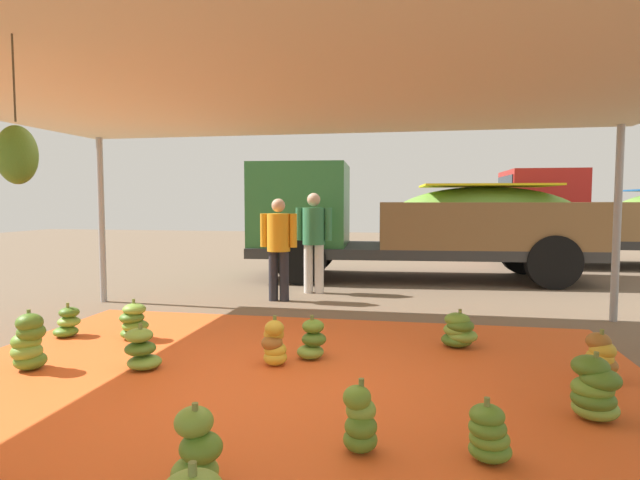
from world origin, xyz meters
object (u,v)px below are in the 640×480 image
object	(u,v)px
banana_bunch_9	(360,421)
worker_0	(314,235)
banana_bunch_2	(312,341)
banana_bunch_7	(29,343)
banana_bunch_0	(68,323)
banana_bunch_1	(459,331)
banana_bunch_4	(142,350)
banana_bunch_13	(489,435)
banana_bunch_12	(197,450)
banana_bunch_10	(274,344)
banana_bunch_11	(594,390)
worker_1	(279,241)
cargo_truck_main	(411,220)
banana_bunch_14	(134,323)
cargo_truck_far	(625,217)
banana_bunch_3	(601,359)

from	to	relation	value
banana_bunch_9	worker_0	distance (m)	6.05
banana_bunch_9	worker_0	size ratio (longest dim) A/B	0.27
banana_bunch_2	banana_bunch_7	distance (m)	2.73
banana_bunch_0	banana_bunch_1	bearing A→B (deg)	4.65
banana_bunch_4	banana_bunch_13	xyz separation A→B (m)	(3.05, -1.27, -0.01)
banana_bunch_7	banana_bunch_12	bearing A→B (deg)	-34.25
banana_bunch_10	banana_bunch_11	bearing A→B (deg)	-16.93
banana_bunch_13	worker_1	world-z (taller)	worker_1
banana_bunch_10	cargo_truck_main	size ratio (longest dim) A/B	0.07
banana_bunch_4	banana_bunch_9	xyz separation A→B (m)	(2.25, -1.30, 0.02)
banana_bunch_7	banana_bunch_13	world-z (taller)	banana_bunch_7
banana_bunch_10	cargo_truck_main	bearing A→B (deg)	79.00
banana_bunch_12	banana_bunch_14	distance (m)	3.52
banana_bunch_11	banana_bunch_12	distance (m)	2.88
banana_bunch_14	banana_bunch_7	bearing A→B (deg)	-108.06
banana_bunch_7	worker_1	xyz separation A→B (m)	(1.42, 3.90, 0.70)
banana_bunch_10	cargo_truck_far	world-z (taller)	cargo_truck_far
banana_bunch_14	cargo_truck_far	world-z (taller)	cargo_truck_far
banana_bunch_14	banana_bunch_13	bearing A→B (deg)	-31.40
banana_bunch_1	cargo_truck_main	bearing A→B (deg)	96.77
banana_bunch_1	banana_bunch_9	size ratio (longest dim) A/B	1.02
cargo_truck_far	banana_bunch_11	bearing A→B (deg)	-110.17
banana_bunch_9	cargo_truck_far	bearing A→B (deg)	63.94
banana_bunch_9	worker_1	size ratio (longest dim) A/B	0.29
cargo_truck_far	worker_1	size ratio (longest dim) A/B	3.74
banana_bunch_9	banana_bunch_14	distance (m)	3.69
banana_bunch_2	cargo_truck_main	bearing A→B (deg)	81.51
banana_bunch_13	cargo_truck_main	size ratio (longest dim) A/B	0.06
banana_bunch_1	banana_bunch_12	xyz separation A→B (m)	(-1.66, -3.23, 0.03)
banana_bunch_2	banana_bunch_10	distance (m)	0.43
banana_bunch_10	worker_0	size ratio (longest dim) A/B	0.28
banana_bunch_2	cargo_truck_far	distance (m)	11.02
banana_bunch_11	worker_0	distance (m)	5.93
banana_bunch_1	banana_bunch_14	world-z (taller)	banana_bunch_14
banana_bunch_12	banana_bunch_13	world-z (taller)	banana_bunch_12
banana_bunch_4	banana_bunch_11	distance (m)	3.93
banana_bunch_12	cargo_truck_main	bearing A→B (deg)	82.98
banana_bunch_3	banana_bunch_0	bearing A→B (deg)	174.41
banana_bunch_4	banana_bunch_7	world-z (taller)	banana_bunch_7
banana_bunch_12	worker_1	size ratio (longest dim) A/B	0.30
banana_bunch_0	cargo_truck_far	xyz separation A→B (m)	(9.16, 8.78, 1.06)
cargo_truck_main	banana_bunch_7	bearing A→B (deg)	-117.07
cargo_truck_main	banana_bunch_11	bearing A→B (deg)	-78.26
banana_bunch_1	banana_bunch_11	distance (m)	2.00
banana_bunch_4	worker_1	distance (m)	3.77
banana_bunch_7	worker_1	size ratio (longest dim) A/B	0.35
banana_bunch_11	banana_bunch_12	world-z (taller)	banana_bunch_11
banana_bunch_1	banana_bunch_14	bearing A→B (deg)	-174.51
banana_bunch_13	worker_0	xyz separation A→B (m)	(-2.26, 5.78, 0.85)
banana_bunch_3	banana_bunch_12	xyz separation A→B (m)	(-2.83, -2.30, 0.00)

